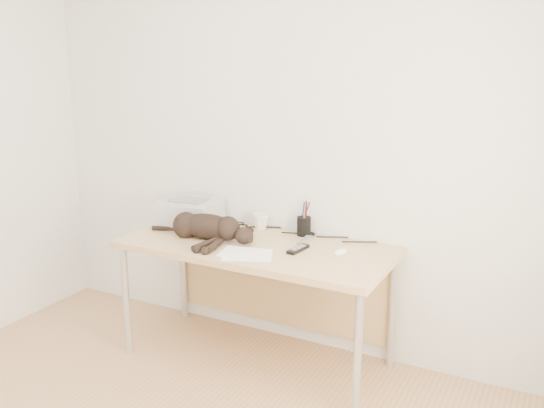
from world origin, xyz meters
The scene contains 11 objects.
wall_back centered at (0.00, 1.75, 1.30)m, with size 3.50×3.50×0.00m, color silver.
desk centered at (0.00, 1.48, 0.61)m, with size 1.60×0.70×0.74m.
printer centered at (-0.57, 1.53, 0.82)m, with size 0.40×0.35×0.18m.
papers centered at (0.04, 1.21, 0.74)m, with size 0.34×0.28×0.01m.
cat centered at (-0.32, 1.34, 0.81)m, with size 0.73×0.33×0.16m.
mug centered at (-0.12, 1.67, 0.79)m, with size 0.11×0.11×0.10m, color white.
pen_cup centered at (0.17, 1.68, 0.80)m, with size 0.08×0.08×0.22m.
remote_grey centered at (0.24, 1.56, 0.75)m, with size 0.04×0.16×0.02m, color gray.
remote_black centered at (0.27, 1.40, 0.75)m, with size 0.05×0.17×0.02m, color black.
mouse centered at (0.49, 1.48, 0.76)m, with size 0.06×0.11×0.03m, color white.
cable_tangle centered at (0.00, 1.70, 0.75)m, with size 1.36×0.08×0.01m, color black, non-canonical shape.
Camera 1 is at (1.65, -1.55, 1.86)m, focal length 40.00 mm.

